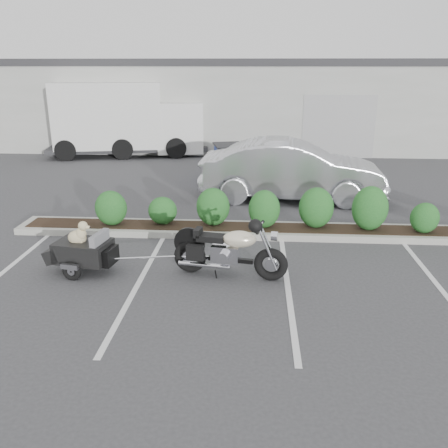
# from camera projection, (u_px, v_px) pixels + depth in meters

# --- Properties ---
(ground) EXTENTS (90.00, 90.00, 0.00)m
(ground) POSITION_uv_depth(u_px,v_px,m) (223.00, 271.00, 9.11)
(ground) COLOR #38383A
(ground) RESTS_ON ground
(planter_kerb) EXTENTS (12.00, 1.00, 0.15)m
(planter_kerb) POSITION_uv_depth(u_px,v_px,m) (272.00, 231.00, 11.10)
(planter_kerb) COLOR #9E9E93
(planter_kerb) RESTS_ON ground
(building) EXTENTS (26.00, 10.00, 4.00)m
(building) POSITION_uv_depth(u_px,v_px,m) (246.00, 100.00, 24.53)
(building) COLOR #9EA099
(building) RESTS_ON ground
(motorcycle) EXTENTS (2.17, 0.87, 1.25)m
(motorcycle) POSITION_uv_depth(u_px,v_px,m) (229.00, 251.00, 8.74)
(motorcycle) COLOR black
(motorcycle) RESTS_ON ground
(pet_trailer) EXTENTS (1.76, 1.00, 1.04)m
(pet_trailer) POSITION_uv_depth(u_px,v_px,m) (83.00, 250.00, 8.96)
(pet_trailer) COLOR black
(pet_trailer) RESTS_ON ground
(sedan) EXTENTS (5.33, 2.11, 1.73)m
(sedan) POSITION_uv_depth(u_px,v_px,m) (292.00, 170.00, 13.69)
(sedan) COLOR silver
(sedan) RESTS_ON ground
(dumpster) EXTENTS (2.09, 1.66, 1.22)m
(dumpster) POSITION_uv_depth(u_px,v_px,m) (242.00, 162.00, 16.21)
(dumpster) COLOR navy
(dumpster) RESTS_ON ground
(delivery_truck) EXTENTS (7.00, 3.41, 3.07)m
(delivery_truck) POSITION_uv_depth(u_px,v_px,m) (127.00, 121.00, 20.34)
(delivery_truck) COLOR silver
(delivery_truck) RESTS_ON ground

